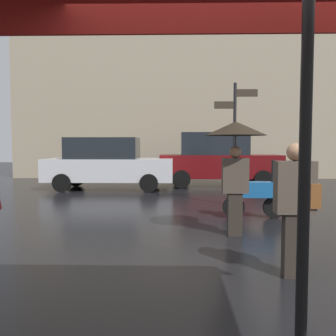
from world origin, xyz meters
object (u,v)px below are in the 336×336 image
Objects in this scene: parked_scooter at (252,192)px; parked_car_left at (218,159)px; street_signpost at (235,132)px; parked_car_right at (108,163)px; pedestrian_with_bag at (296,202)px; pedestrian_with_umbrella at (236,143)px.

parked_scooter is 0.29× the size of parked_car_left.
street_signpost reaches higher than parked_scooter.
parked_scooter is 0.30× the size of parked_car_right.
parked_scooter is (0.21, 3.43, -0.34)m from pedestrian_with_bag.
parked_car_left is (0.17, 9.51, 0.12)m from pedestrian_with_bag.
parked_car_right is at bearing -136.36° from pedestrian_with_umbrella.
parked_car_left is at bearing -4.25° from pedestrian_with_bag.
pedestrian_with_bag is 5.13m from street_signpost.
parked_car_left is 1.44× the size of street_signpost.
parked_car_left reaches higher than parked_car_right.
parked_scooter is (0.60, 1.50, -1.02)m from pedestrian_with_umbrella.
pedestrian_with_bag is (0.39, -1.94, -0.69)m from pedestrian_with_umbrella.
pedestrian_with_umbrella is 1.48× the size of parked_scooter.
parked_car_right is at bearing 21.00° from pedestrian_with_bag.
parked_car_right reaches higher than parked_scooter.
street_signpost is at bearing -172.84° from pedestrian_with_umbrella.
street_signpost is (-0.12, 1.59, 1.32)m from parked_scooter.
parked_car_left reaches higher than pedestrian_with_umbrella.
parked_car_left is at bearing 88.97° from street_signpost.
street_signpost is (0.48, 3.09, 0.30)m from pedestrian_with_umbrella.
street_signpost is at bearing 114.04° from parked_scooter.
parked_car_right is 1.42× the size of street_signpost.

